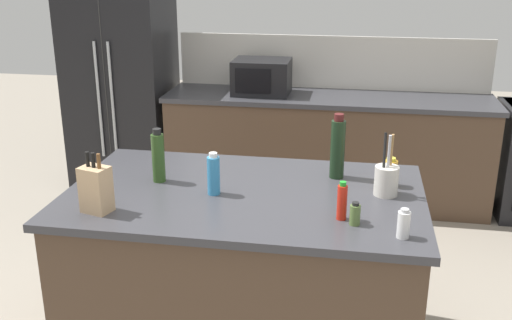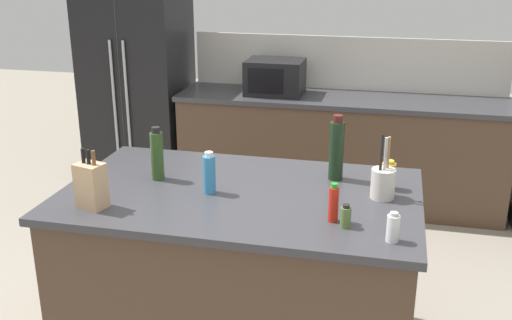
{
  "view_description": "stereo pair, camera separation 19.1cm",
  "coord_description": "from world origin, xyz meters",
  "views": [
    {
      "loc": [
        0.54,
        -2.76,
        2.1
      ],
      "look_at": [
        0.0,
        0.35,
        0.99
      ],
      "focal_mm": 42.0,
      "sensor_mm": 36.0,
      "label": 1
    },
    {
      "loc": [
        0.73,
        -2.73,
        2.1
      ],
      "look_at": [
        0.0,
        0.35,
        0.99
      ],
      "focal_mm": 42.0,
      "sensor_mm": 36.0,
      "label": 2
    }
  ],
  "objects": [
    {
      "name": "back_counter_run",
      "position": [
        0.3,
        2.2,
        0.47
      ],
      "size": [
        2.77,
        0.66,
        0.94
      ],
      "color": "#4C3828",
      "rests_on": "ground_plane"
    },
    {
      "name": "kitchen_island",
      "position": [
        0.0,
        0.0,
        0.47
      ],
      "size": [
        1.81,
        1.1,
        0.94
      ],
      "color": "#4C3828",
      "rests_on": "ground_plane"
    },
    {
      "name": "spice_jar_oregano",
      "position": [
        0.56,
        -0.29,
        0.99
      ],
      "size": [
        0.05,
        0.05,
        0.11
      ],
      "color": "#567038",
      "rests_on": "kitchen_island"
    },
    {
      "name": "wine_bottle",
      "position": [
        0.45,
        0.29,
        1.11
      ],
      "size": [
        0.08,
        0.08,
        0.35
      ],
      "color": "black",
      "rests_on": "kitchen_island"
    },
    {
      "name": "salt_shaker",
      "position": [
        0.76,
        -0.39,
        1.0
      ],
      "size": [
        0.05,
        0.05,
        0.13
      ],
      "color": "silver",
      "rests_on": "kitchen_island"
    },
    {
      "name": "wall_backsplash",
      "position": [
        0.3,
        2.52,
        1.17
      ],
      "size": [
        2.73,
        0.03,
        0.46
      ],
      "primitive_type": "cube",
      "color": "beige",
      "rests_on": "back_counter_run"
    },
    {
      "name": "microwave",
      "position": [
        -0.27,
        2.2,
        1.09
      ],
      "size": [
        0.48,
        0.39,
        0.29
      ],
      "color": "black",
      "rests_on": "back_counter_run"
    },
    {
      "name": "dish_soap_bottle",
      "position": [
        -0.15,
        -0.05,
        1.04
      ],
      "size": [
        0.06,
        0.06,
        0.22
      ],
      "color": "#3384BC",
      "rests_on": "kitchen_island"
    },
    {
      "name": "refrigerator",
      "position": [
        -1.55,
        2.25,
        0.9
      ],
      "size": [
        0.86,
        0.75,
        1.8
      ],
      "color": "black",
      "rests_on": "ground_plane"
    },
    {
      "name": "olive_oil_bottle",
      "position": [
        -0.47,
        0.07,
        1.08
      ],
      "size": [
        0.07,
        0.07,
        0.29
      ],
      "color": "#2D4C1E",
      "rests_on": "kitchen_island"
    },
    {
      "name": "utensil_crock",
      "position": [
        0.71,
        0.08,
        1.02
      ],
      "size": [
        0.12,
        0.12,
        0.32
      ],
      "color": "beige",
      "rests_on": "kitchen_island"
    },
    {
      "name": "knife_block",
      "position": [
        -0.63,
        -0.35,
        1.05
      ],
      "size": [
        0.15,
        0.13,
        0.29
      ],
      "rotation": [
        0.0,
        0.0,
        -0.28
      ],
      "color": "tan",
      "rests_on": "kitchen_island"
    },
    {
      "name": "honey_jar",
      "position": [
        0.73,
        0.21,
        1.01
      ],
      "size": [
        0.07,
        0.07,
        0.15
      ],
      "color": "gold",
      "rests_on": "kitchen_island"
    },
    {
      "name": "hot_sauce_bottle",
      "position": [
        0.5,
        -0.25,
        1.03
      ],
      "size": [
        0.05,
        0.05,
        0.18
      ],
      "color": "red",
      "rests_on": "kitchen_island"
    }
  ]
}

